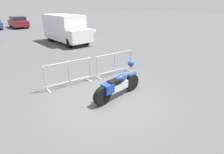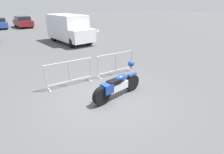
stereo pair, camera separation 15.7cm
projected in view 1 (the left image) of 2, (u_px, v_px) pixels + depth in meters
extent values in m
plane|color=#4C4C4F|center=(106.00, 98.00, 6.45)|extent=(120.00, 120.00, 0.00)
cylinder|color=black|center=(132.00, 82.00, 6.91)|extent=(0.67, 0.31, 0.65)
cylinder|color=black|center=(102.00, 96.00, 5.89)|extent=(0.67, 0.31, 0.65)
cube|color=silver|center=(118.00, 86.00, 6.36)|extent=(0.88, 0.40, 0.28)
ellipsoid|color=navy|center=(122.00, 78.00, 6.37)|extent=(0.61, 0.37, 0.26)
cube|color=black|center=(115.00, 82.00, 6.15)|extent=(0.57, 0.38, 0.12)
cube|color=navy|center=(108.00, 88.00, 5.98)|extent=(0.42, 0.39, 0.33)
cube|color=navy|center=(132.00, 74.00, 6.78)|extent=(0.43, 0.22, 0.06)
cylinder|color=silver|center=(131.00, 72.00, 6.66)|extent=(0.05, 0.05, 0.46)
sphere|color=silver|center=(132.00, 67.00, 6.62)|extent=(0.16, 0.16, 0.16)
sphere|color=navy|center=(131.00, 63.00, 6.53)|extent=(0.24, 0.24, 0.24)
cylinder|color=#9EA0A5|center=(68.00, 62.00, 6.98)|extent=(2.03, 0.08, 0.04)
cylinder|color=#9EA0A5|center=(70.00, 81.00, 7.31)|extent=(2.03, 0.08, 0.04)
cylinder|color=#9EA0A5|center=(45.00, 77.00, 6.64)|extent=(0.04, 0.04, 0.85)
cylinder|color=#9EA0A5|center=(69.00, 72.00, 7.14)|extent=(0.04, 0.04, 0.85)
cylinder|color=#9EA0A5|center=(90.00, 67.00, 7.65)|extent=(0.04, 0.04, 0.85)
cube|color=#9EA0A5|center=(49.00, 91.00, 6.91)|extent=(0.07, 0.44, 0.03)
cube|color=#9EA0A5|center=(89.00, 80.00, 7.85)|extent=(0.07, 0.44, 0.03)
cylinder|color=#9EA0A5|center=(115.00, 53.00, 8.14)|extent=(2.03, 0.08, 0.04)
cylinder|color=#9EA0A5|center=(115.00, 70.00, 8.48)|extent=(2.03, 0.08, 0.04)
cylinder|color=#9EA0A5|center=(97.00, 66.00, 7.80)|extent=(0.04, 0.04, 0.85)
cylinder|color=#9EA0A5|center=(115.00, 62.00, 8.31)|extent=(0.04, 0.04, 0.85)
cylinder|color=#9EA0A5|center=(130.00, 59.00, 8.82)|extent=(0.04, 0.04, 0.85)
cube|color=#9EA0A5|center=(99.00, 78.00, 8.08)|extent=(0.07, 0.44, 0.03)
cube|color=#9EA0A5|center=(129.00, 70.00, 9.02)|extent=(0.07, 0.44, 0.03)
cube|color=silver|center=(64.00, 27.00, 15.02)|extent=(2.57, 4.35, 2.00)
cube|color=silver|center=(80.00, 36.00, 13.49)|extent=(2.01, 1.16, 1.00)
cylinder|color=black|center=(87.00, 40.00, 14.47)|extent=(0.34, 0.75, 0.72)
cylinder|color=black|center=(68.00, 43.00, 13.44)|extent=(0.34, 0.75, 0.72)
cylinder|color=black|center=(67.00, 35.00, 16.73)|extent=(0.34, 0.75, 0.72)
cylinder|color=black|center=(50.00, 37.00, 15.70)|extent=(0.34, 0.75, 0.72)
cylinder|color=black|center=(1.00, 27.00, 22.60)|extent=(0.27, 0.63, 0.61)
cube|color=maroon|center=(18.00, 23.00, 24.38)|extent=(2.23, 4.60, 0.72)
cube|color=#1E232B|center=(18.00, 18.00, 24.02)|extent=(1.88, 2.42, 0.52)
cylinder|color=black|center=(10.00, 25.00, 25.06)|extent=(0.29, 0.68, 0.66)
cylinder|color=black|center=(22.00, 24.00, 25.95)|extent=(0.29, 0.68, 0.66)
cylinder|color=black|center=(15.00, 27.00, 23.04)|extent=(0.29, 0.68, 0.66)
cylinder|color=black|center=(27.00, 26.00, 23.92)|extent=(0.29, 0.68, 0.66)
cylinder|color=#ADA89E|center=(79.00, 31.00, 21.15)|extent=(4.01, 4.01, 0.14)
cylinder|color=#38662D|center=(79.00, 30.00, 21.12)|extent=(3.69, 3.69, 0.02)
sphere|color=#286023|center=(81.00, 26.00, 21.20)|extent=(1.02, 1.02, 1.02)
sphere|color=#286023|center=(80.00, 26.00, 21.93)|extent=(0.98, 0.98, 0.98)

